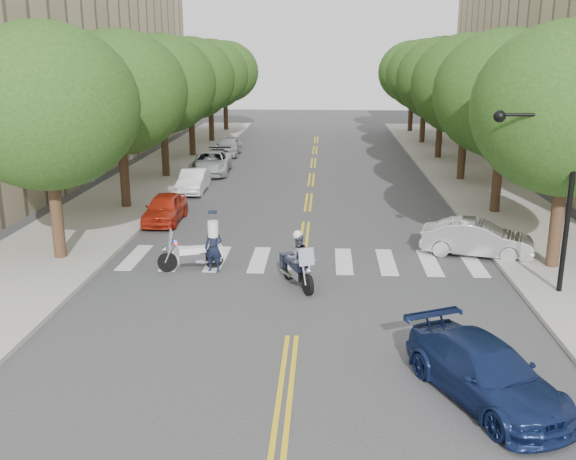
# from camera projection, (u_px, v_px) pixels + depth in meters

# --- Properties ---
(ground) EXTENTS (140.00, 140.00, 0.00)m
(ground) POSITION_uv_depth(u_px,v_px,m) (292.00, 336.00, 17.23)
(ground) COLOR #38383A
(ground) RESTS_ON ground
(sidewalk_left) EXTENTS (5.00, 60.00, 0.15)m
(sidewalk_left) POSITION_uv_depth(u_px,v_px,m) (155.00, 176.00, 38.90)
(sidewalk_left) COLOR #9E9991
(sidewalk_left) RESTS_ON ground
(sidewalk_right) EXTENTS (5.00, 60.00, 0.15)m
(sidewalk_right) POSITION_uv_depth(u_px,v_px,m) (472.00, 180.00, 37.83)
(sidewalk_right) COLOR #9E9991
(sidewalk_right) RESTS_ON ground
(tree_l_0) EXTENTS (6.40, 6.40, 8.45)m
(tree_l_0) POSITION_uv_depth(u_px,v_px,m) (46.00, 107.00, 22.00)
(tree_l_0) COLOR #382316
(tree_l_0) RESTS_ON ground
(tree_l_1) EXTENTS (6.40, 6.40, 8.45)m
(tree_l_1) POSITION_uv_depth(u_px,v_px,m) (119.00, 93.00, 29.70)
(tree_l_1) COLOR #382316
(tree_l_1) RESTS_ON ground
(tree_l_2) EXTENTS (6.40, 6.40, 8.45)m
(tree_l_2) POSITION_uv_depth(u_px,v_px,m) (162.00, 84.00, 37.39)
(tree_l_2) COLOR #382316
(tree_l_2) RESTS_ON ground
(tree_l_3) EXTENTS (6.40, 6.40, 8.45)m
(tree_l_3) POSITION_uv_depth(u_px,v_px,m) (190.00, 79.00, 45.09)
(tree_l_3) COLOR #382316
(tree_l_3) RESTS_ON ground
(tree_l_4) EXTENTS (6.40, 6.40, 8.45)m
(tree_l_4) POSITION_uv_depth(u_px,v_px,m) (210.00, 75.00, 52.78)
(tree_l_4) COLOR #382316
(tree_l_4) RESTS_ON ground
(tree_l_5) EXTENTS (6.40, 6.40, 8.45)m
(tree_l_5) POSITION_uv_depth(u_px,v_px,m) (225.00, 72.00, 60.47)
(tree_l_5) COLOR #382316
(tree_l_5) RESTS_ON ground
(tree_r_0) EXTENTS (6.40, 6.40, 8.45)m
(tree_r_0) POSITION_uv_depth(u_px,v_px,m) (570.00, 109.00, 21.01)
(tree_r_0) COLOR #382316
(tree_r_0) RESTS_ON ground
(tree_r_1) EXTENTS (6.40, 6.40, 8.45)m
(tree_r_1) POSITION_uv_depth(u_px,v_px,m) (505.00, 94.00, 28.70)
(tree_r_1) COLOR #382316
(tree_r_1) RESTS_ON ground
(tree_r_2) EXTENTS (6.40, 6.40, 8.45)m
(tree_r_2) POSITION_uv_depth(u_px,v_px,m) (467.00, 85.00, 36.40)
(tree_r_2) COLOR #382316
(tree_r_2) RESTS_ON ground
(tree_r_3) EXTENTS (6.40, 6.40, 8.45)m
(tree_r_3) POSITION_uv_depth(u_px,v_px,m) (443.00, 79.00, 44.09)
(tree_r_3) COLOR #382316
(tree_r_3) RESTS_ON ground
(tree_r_4) EXTENTS (6.40, 6.40, 8.45)m
(tree_r_4) POSITION_uv_depth(u_px,v_px,m) (425.00, 75.00, 51.79)
(tree_r_4) COLOR #382316
(tree_r_4) RESTS_ON ground
(tree_r_5) EXTENTS (6.40, 6.40, 8.45)m
(tree_r_5) POSITION_uv_depth(u_px,v_px,m) (413.00, 72.00, 59.48)
(tree_r_5) COLOR #382316
(tree_r_5) RESTS_ON ground
(traffic_signal_pole) EXTENTS (2.82, 0.42, 6.00)m
(traffic_signal_pole) POSITION_uv_depth(u_px,v_px,m) (556.00, 178.00, 19.15)
(traffic_signal_pole) COLOR black
(traffic_signal_pole) RESTS_ON ground
(motorcycle_police) EXTENTS (1.22, 2.19, 1.89)m
(motorcycle_police) POSITION_uv_depth(u_px,v_px,m) (297.00, 261.00, 20.75)
(motorcycle_police) COLOR black
(motorcycle_police) RESTS_ON ground
(motorcycle_parked) EXTENTS (2.22, 1.05, 1.48)m
(motorcycle_parked) POSITION_uv_depth(u_px,v_px,m) (196.00, 255.00, 22.42)
(motorcycle_parked) COLOR black
(motorcycle_parked) RESTS_ON ground
(officer_standing) EXTENTS (0.71, 0.54, 1.74)m
(officer_standing) POSITION_uv_depth(u_px,v_px,m) (214.00, 247.00, 22.08)
(officer_standing) COLOR black
(officer_standing) RESTS_ON ground
(convertible) EXTENTS (4.29, 2.42, 1.34)m
(convertible) POSITION_uv_depth(u_px,v_px,m) (477.00, 238.00, 23.86)
(convertible) COLOR #B5B5B7
(convertible) RESTS_ON ground
(sedan_blue) EXTENTS (3.50, 4.79, 1.29)m
(sedan_blue) POSITION_uv_depth(u_px,v_px,m) (485.00, 372.00, 13.96)
(sedan_blue) COLOR #101D46
(sedan_blue) RESTS_ON ground
(parked_car_a) EXTENTS (1.57, 3.80, 1.29)m
(parked_car_a) POSITION_uv_depth(u_px,v_px,m) (165.00, 208.00, 28.60)
(parked_car_a) COLOR #B72713
(parked_car_a) RESTS_ON ground
(parked_car_b) EXTENTS (1.41, 3.81, 1.25)m
(parked_car_b) POSITION_uv_depth(u_px,v_px,m) (194.00, 181.00, 34.73)
(parked_car_b) COLOR white
(parked_car_b) RESTS_ON ground
(parked_car_c) EXTENTS (2.57, 5.10, 1.38)m
(parked_car_c) POSITION_uv_depth(u_px,v_px,m) (211.00, 163.00, 40.00)
(parked_car_c) COLOR #B6BABE
(parked_car_c) RESTS_ON ground
(parked_car_d) EXTENTS (1.75, 4.28, 1.24)m
(parked_car_d) POSITION_uv_depth(u_px,v_px,m) (215.00, 160.00, 41.43)
(parked_car_d) COLOR black
(parked_car_d) RESTS_ON ground
(parked_car_e) EXTENTS (1.69, 4.10, 1.39)m
(parked_car_e) POSITION_uv_depth(u_px,v_px,m) (229.00, 146.00, 47.12)
(parked_car_e) COLOR #9F9EA3
(parked_car_e) RESTS_ON ground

